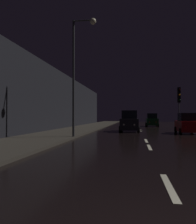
{
  "coord_description": "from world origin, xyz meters",
  "views": [
    {
      "loc": [
        -0.77,
        -2.58,
        1.58
      ],
      "look_at": [
        -3.23,
        13.83,
        1.87
      ],
      "focal_mm": 38.5,
      "sensor_mm": 36.0,
      "label": 1
    }
  ],
  "objects_px": {
    "streetlamp_overhead": "(79,61)",
    "car_approaching_headlights": "(129,122)",
    "car_distant_taillights": "(152,121)",
    "car_parked_right_far": "(187,124)",
    "traffic_light_far_right": "(179,98)"
  },
  "relations": [
    {
      "from": "streetlamp_overhead",
      "to": "car_approaching_headlights",
      "type": "relative_size",
      "value": 1.97
    },
    {
      "from": "car_approaching_headlights",
      "to": "car_distant_taillights",
      "type": "height_order",
      "value": "car_approaching_headlights"
    },
    {
      "from": "car_approaching_headlights",
      "to": "car_distant_taillights",
      "type": "xyz_separation_m",
      "value": [
        3.17,
        12.62,
        -0.07
      ]
    },
    {
      "from": "streetlamp_overhead",
      "to": "car_distant_taillights",
      "type": "distance_m",
      "value": 22.52
    },
    {
      "from": "traffic_light_far_right",
      "to": "streetlamp_overhead",
      "type": "xyz_separation_m",
      "value": [
        -9.38,
        -14.52,
        1.69
      ]
    },
    {
      "from": "traffic_light_far_right",
      "to": "car_parked_right_far",
      "type": "distance_m",
      "value": 8.68
    },
    {
      "from": "car_parked_right_far",
      "to": "car_distant_taillights",
      "type": "bearing_deg",
      "value": 7.95
    },
    {
      "from": "car_distant_taillights",
      "to": "car_parked_right_far",
      "type": "xyz_separation_m",
      "value": [
        2.05,
        -14.68,
        -0.07
      ]
    },
    {
      "from": "streetlamp_overhead",
      "to": "car_distant_taillights",
      "type": "height_order",
      "value": "streetlamp_overhead"
    },
    {
      "from": "streetlamp_overhead",
      "to": "car_parked_right_far",
      "type": "xyz_separation_m",
      "value": [
        8.58,
        6.39,
        -4.62
      ]
    },
    {
      "from": "car_approaching_headlights",
      "to": "streetlamp_overhead",
      "type": "bearing_deg",
      "value": -21.66
    },
    {
      "from": "car_distant_taillights",
      "to": "car_approaching_headlights",
      "type": "bearing_deg",
      "value": 165.91
    },
    {
      "from": "streetlamp_overhead",
      "to": "car_approaching_headlights",
      "type": "xyz_separation_m",
      "value": [
        3.36,
        8.45,
        -4.49
      ]
    },
    {
      "from": "streetlamp_overhead",
      "to": "car_approaching_headlights",
      "type": "distance_m",
      "value": 10.14
    },
    {
      "from": "traffic_light_far_right",
      "to": "streetlamp_overhead",
      "type": "height_order",
      "value": "streetlamp_overhead"
    }
  ]
}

